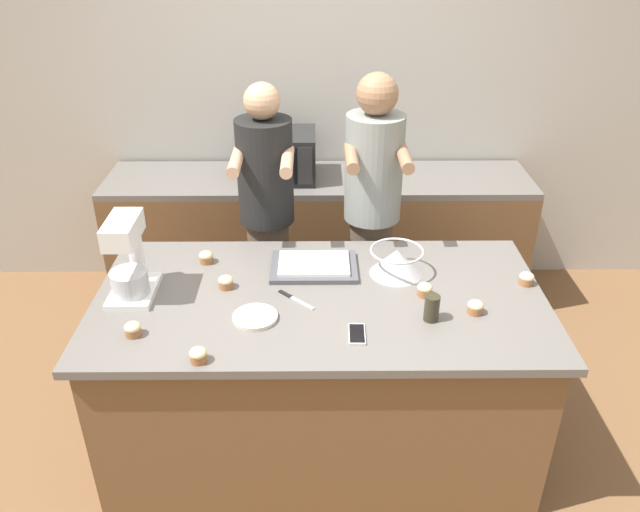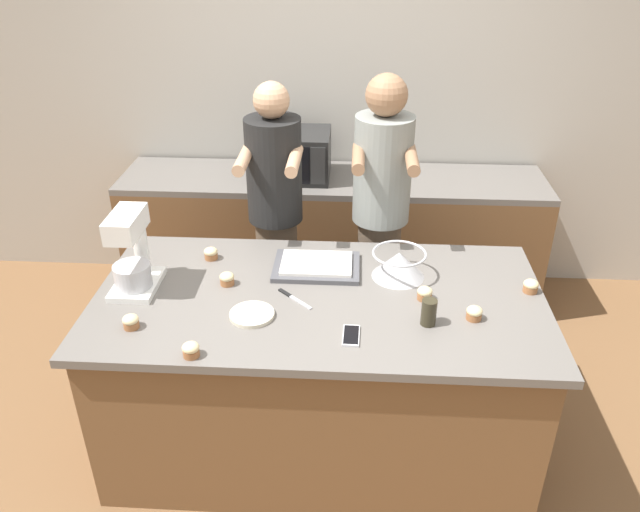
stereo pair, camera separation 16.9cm
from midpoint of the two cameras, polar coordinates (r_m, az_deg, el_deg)
name	(u,v)px [view 2 (the right image)]	position (r m, az deg, el deg)	size (l,w,h in m)	color
ground_plane	(319,436)	(3.45, 1.40, -16.18)	(16.00, 16.00, 0.00)	brown
back_wall	(335,96)	(4.33, 2.57, 14.39)	(10.00, 0.06, 2.70)	#B2ADA3
island_counter	(319,371)	(3.15, 1.50, -10.46)	(2.08, 1.08, 0.89)	brown
back_counter	(332,238)	(4.33, 2.21, 1.63)	(2.80, 0.60, 0.91)	brown
person_left	(276,223)	(3.54, -2.69, 3.06)	(0.32, 0.49, 1.69)	brown
person_right	(380,221)	(3.51, 6.89, 3.21)	(0.33, 0.50, 1.74)	brown
stand_mixer	(132,256)	(2.96, -15.23, 0.01)	(0.20, 0.30, 0.39)	white
mixing_bowl	(399,264)	(3.03, 8.80, -0.71)	(0.26, 0.26, 0.13)	#BCBCC1
baking_tray	(317,266)	(3.08, 1.25, -0.92)	(0.42, 0.30, 0.04)	#4C4C51
microwave_oven	(294,155)	(4.09, -1.19, 9.23)	(0.46, 0.39, 0.30)	black
cell_phone	(351,336)	(2.63, 4.71, -7.30)	(0.07, 0.15, 0.01)	silver
drinking_glass	(429,312)	(2.72, 11.68, -5.09)	(0.07, 0.07, 0.12)	#332D1E
small_plate	(252,314)	(2.75, -4.49, -5.39)	(0.20, 0.20, 0.02)	beige
knife	(293,298)	(2.87, -0.83, -3.85)	(0.17, 0.16, 0.01)	#BCBCC1
cupcake_0	(131,322)	(2.76, -15.24, -5.84)	(0.07, 0.07, 0.06)	#9E6038
cupcake_1	(227,279)	(2.97, -6.90, -2.10)	(0.07, 0.07, 0.06)	#9E6038
cupcake_2	(474,313)	(2.82, 15.61, -5.07)	(0.07, 0.07, 0.06)	#9E6038
cupcake_3	(531,286)	(3.09, 20.22, -2.62)	(0.07, 0.07, 0.06)	#9E6038
cupcake_4	(425,293)	(2.90, 11.21, -3.37)	(0.07, 0.07, 0.06)	#9E6038
cupcake_5	(191,350)	(2.54, -9.85, -8.48)	(0.07, 0.07, 0.06)	#9E6038
cupcake_6	(211,253)	(3.20, -8.46, 0.22)	(0.07, 0.07, 0.06)	#9E6038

